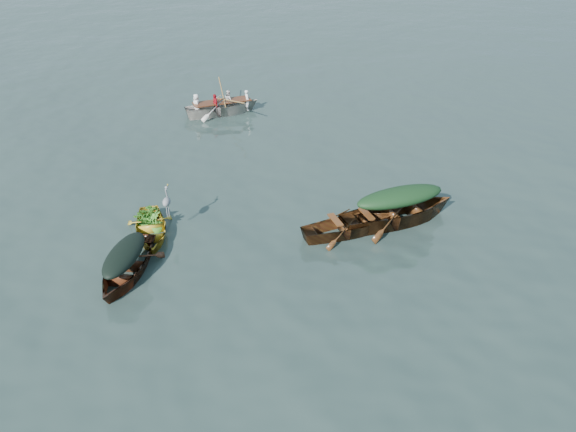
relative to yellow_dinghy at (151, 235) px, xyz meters
name	(u,v)px	position (x,y,z in m)	size (l,w,h in m)	color
ground	(277,258)	(3.73, -0.99, 0.00)	(140.00, 140.00, 0.00)	#2C3D39
yellow_dinghy	(151,235)	(0.00, 0.00, 0.00)	(1.33, 3.08, 0.82)	gold
dark_covered_boat	(128,275)	(-0.15, -1.90, 0.00)	(1.41, 3.79, 0.95)	#572E14
green_tarp_boat	(397,223)	(7.24, 1.00, 0.00)	(1.60, 5.13, 1.24)	#563114
open_wooden_boat	(350,233)	(5.79, 0.36, 0.00)	(1.28, 4.11, 0.94)	#4E2F13
rowed_boat	(223,114)	(0.69, 9.87, 0.00)	(1.38, 4.59, 1.11)	silver
dark_tarp_cover	(124,254)	(-0.15, -1.90, 0.68)	(0.77, 2.08, 0.40)	black
green_tarp_cover	(400,197)	(7.24, 1.00, 0.88)	(0.88, 2.82, 0.52)	black
thwart_benches	(351,219)	(5.79, 0.36, 0.49)	(0.77, 2.06, 0.04)	#572E14
heron	(167,206)	(0.51, 0.21, 0.87)	(0.28, 0.40, 0.92)	gray
dinghy_weeds	(148,205)	(-0.14, 0.53, 0.71)	(0.70, 0.90, 0.60)	#2D721D
rowers	(222,94)	(0.69, 9.87, 0.93)	(1.24, 3.21, 0.76)	white
oars	(222,102)	(0.69, 9.87, 0.58)	(2.60, 0.60, 0.06)	olive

